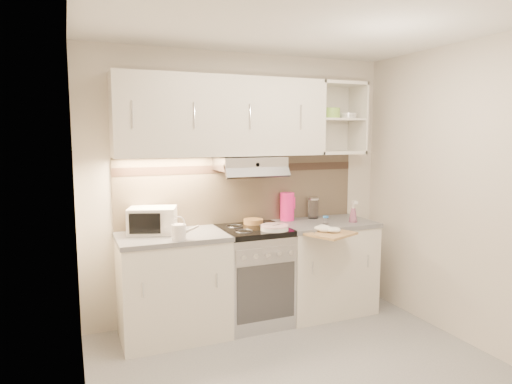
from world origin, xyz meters
The scene contains 17 objects.
ground centered at (0.00, 0.00, 0.00)m, with size 3.00×3.00×0.00m, color #949496.
room_shell centered at (0.00, 0.37, 1.63)m, with size 3.04×2.84×2.52m.
base_cabinet_left centered at (-0.75, 1.10, 0.43)m, with size 0.90×0.60×0.86m, color silver.
worktop_left centered at (-0.75, 1.10, 0.88)m, with size 0.92×0.62×0.04m, color slate.
base_cabinet_right centered at (0.75, 1.10, 0.43)m, with size 0.90×0.60×0.86m, color silver.
worktop_right centered at (0.75, 1.10, 0.88)m, with size 0.92×0.62×0.04m, color slate.
electric_range centered at (0.00, 1.10, 0.45)m, with size 0.60×0.60×0.90m.
microwave centered at (-0.89, 1.22, 1.01)m, with size 0.46×0.40×0.22m.
watering_can centered at (-0.73, 0.88, 0.97)m, with size 0.22×0.13×0.19m.
plate_stack centered at (0.13, 0.92, 0.92)m, with size 0.25×0.25×0.05m.
bread_loaf centered at (0.06, 1.26, 0.92)m, with size 0.18×0.18×0.05m, color #B86E50.
pink_pitcher centered at (0.44, 1.30, 1.04)m, with size 0.15×0.14×0.28m.
glass_jar centered at (0.73, 1.30, 1.00)m, with size 0.11×0.11×0.21m.
spice_jar centered at (0.69, 0.99, 0.94)m, with size 0.05×0.05×0.08m.
spray_bottle centered at (0.99, 0.97, 0.99)m, with size 0.08×0.08×0.22m.
cutting_board centered at (0.58, 0.72, 0.87)m, with size 0.38×0.34×0.02m, color tan.
dish_towel centered at (0.55, 0.77, 0.92)m, with size 0.26×0.22×0.07m, color silver, non-canonical shape.
Camera 1 is at (-1.54, -2.68, 1.75)m, focal length 32.00 mm.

